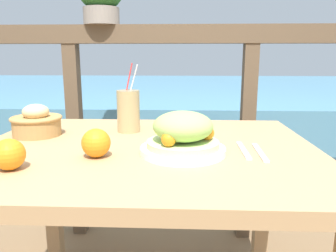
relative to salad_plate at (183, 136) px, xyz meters
The scene contains 10 objects.
patio_table 0.20m from the salad_plate, 145.80° to the left, with size 1.07×0.87×0.70m.
railing_fence 0.78m from the salad_plate, 98.68° to the left, with size 2.80×0.08×1.13m.
sea_backdrop 3.30m from the salad_plate, 92.06° to the left, with size 12.00×4.00×0.62m.
salad_plate is the anchor object (origin of this frame).
drink_glass 0.34m from the salad_plate, 126.18° to the left, with size 0.08×0.08×0.25m.
bread_basket 0.56m from the salad_plate, 158.76° to the left, with size 0.18×0.18×0.11m.
fork 0.19m from the salad_plate, 10.70° to the left, with size 0.02×0.18×0.00m.
knife 0.23m from the salad_plate, ahead, with size 0.02×0.18×0.00m.
orange_near_basket 0.46m from the salad_plate, 159.94° to the right, with size 0.08×0.08×0.08m.
orange_near_glass 0.25m from the salad_plate, 169.84° to the right, with size 0.08×0.08×0.08m.
Camera 1 is at (0.12, -0.99, 0.98)m, focal length 35.00 mm.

